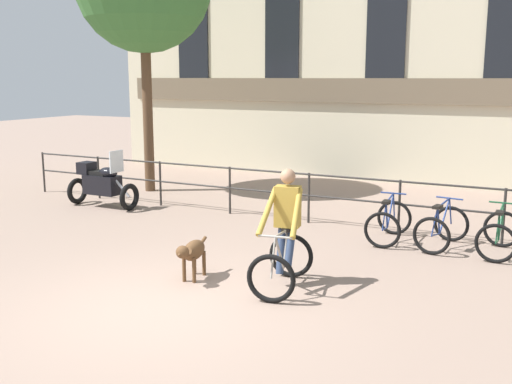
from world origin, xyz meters
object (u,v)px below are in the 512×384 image
at_px(dog, 192,252).
at_px(parked_bicycle_mid_right, 499,234).
at_px(cyclist_with_bike, 284,235).
at_px(parked_motorcycle, 102,183).
at_px(parked_bicycle_near_lamp, 389,222).
at_px(parked_bicycle_mid_left, 442,228).

bearing_deg(dog, parked_bicycle_mid_right, 32.84).
distance_m(cyclist_with_bike, parked_motorcycle, 6.71).
bearing_deg(parked_bicycle_mid_right, parked_bicycle_near_lamp, 0.65).
relative_size(parked_motorcycle, parked_bicycle_mid_right, 1.53).
xyz_separation_m(parked_motorcycle, parked_bicycle_near_lamp, (6.71, 0.10, -0.20)).
distance_m(parked_motorcycle, parked_bicycle_mid_right, 8.62).
bearing_deg(cyclist_with_bike, dog, -174.70).
bearing_deg(parked_motorcycle, cyclist_with_bike, -115.72).
bearing_deg(parked_bicycle_mid_right, parked_motorcycle, 1.28).
distance_m(cyclist_with_bike, parked_bicycle_mid_left, 3.52).
distance_m(dog, parked_bicycle_mid_left, 4.56).
relative_size(cyclist_with_bike, parked_bicycle_near_lamp, 1.49).
bearing_deg(parked_bicycle_near_lamp, parked_motorcycle, -2.16).
distance_m(parked_bicycle_near_lamp, parked_bicycle_mid_right, 1.90).
bearing_deg(cyclist_with_bike, parked_motorcycle, 143.88).
bearing_deg(parked_bicycle_mid_right, dog, 41.73).
height_order(parked_bicycle_near_lamp, parked_bicycle_mid_left, same).
relative_size(parked_bicycle_mid_left, parked_bicycle_mid_right, 1.07).
bearing_deg(parked_motorcycle, parked_bicycle_mid_right, -88.65).
xyz_separation_m(parked_bicycle_near_lamp, parked_bicycle_mid_left, (0.95, 0.00, 0.00)).
relative_size(cyclist_with_bike, parked_motorcycle, 1.00).
xyz_separation_m(dog, parked_bicycle_near_lamp, (2.05, 3.44, -0.07)).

